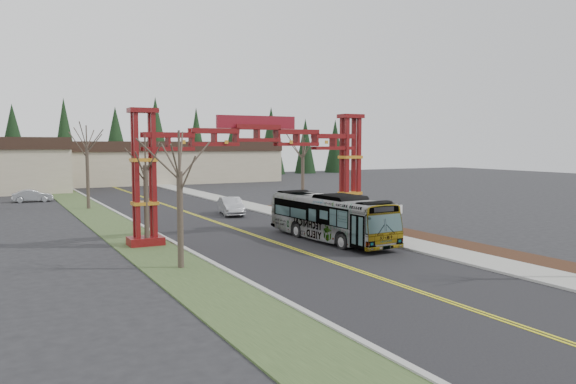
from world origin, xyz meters
TOP-DOWN VIEW (x-y plane):
  - ground at (0.00, 0.00)m, footprint 200.00×200.00m
  - road at (0.00, 25.00)m, footprint 12.00×110.00m
  - lane_line_left at (-0.12, 25.00)m, footprint 0.12×100.00m
  - lane_line_right at (0.12, 25.00)m, footprint 0.12×100.00m
  - curb_right at (6.15, 25.00)m, footprint 0.30×110.00m
  - sidewalk_right at (7.60, 25.00)m, footprint 2.60×110.00m
  - landscape_strip at (10.20, 10.00)m, footprint 2.60×50.00m
  - grass_median at (-8.00, 25.00)m, footprint 4.00×110.00m
  - curb_left at (-6.15, 25.00)m, footprint 0.30×110.00m
  - gateway_arch at (0.00, 18.00)m, footprint 18.20×1.60m
  - retail_building_east at (10.00, 79.95)m, footprint 38.00×20.30m
  - conifer_treeline at (0.25, 92.00)m, footprint 116.10×5.60m
  - transit_bus at (3.63, 14.00)m, footprint 3.34×11.76m
  - silver_sedan at (2.99, 30.19)m, footprint 2.69×5.25m
  - parked_car_far_a at (-12.49, 51.89)m, footprint 4.43×1.83m
  - bare_tree_median_near at (-8.00, 10.43)m, footprint 3.27×3.27m
  - bare_tree_median_mid at (-8.00, 17.59)m, footprint 3.05×3.05m
  - bare_tree_median_far at (-8.00, 41.33)m, footprint 3.43×3.43m
  - bare_tree_right_far at (10.00, 28.97)m, footprint 3.22×3.22m
  - street_sign at (8.80, 13.04)m, footprint 0.52×0.14m
  - barrel_south at (9.64, 16.22)m, footprint 0.50×0.50m
  - barrel_mid at (9.36, 18.11)m, footprint 0.58×0.58m
  - barrel_north at (9.86, 22.65)m, footprint 0.51×0.51m

SIDE VIEW (x-z plane):
  - ground at x=0.00m, z-range 0.00..0.00m
  - road at x=0.00m, z-range 0.00..0.02m
  - lane_line_left at x=-0.12m, z-range 0.02..0.03m
  - lane_line_right at x=0.12m, z-range 0.02..0.03m
  - grass_median at x=-8.00m, z-range 0.00..0.08m
  - landscape_strip at x=10.20m, z-range 0.00..0.12m
  - curb_right at x=6.15m, z-range 0.00..0.15m
  - curb_left at x=-6.15m, z-range 0.00..0.15m
  - sidewalk_right at x=7.60m, z-range 0.01..0.15m
  - barrel_south at x=9.64m, z-range 0.00..0.93m
  - barrel_north at x=9.86m, z-range 0.00..0.94m
  - barrel_mid at x=9.36m, z-range 0.00..1.08m
  - parked_car_far_a at x=-12.49m, z-range 0.00..1.43m
  - silver_sedan at x=2.99m, z-range 0.00..1.65m
  - transit_bus at x=3.63m, z-range 0.00..3.24m
  - street_sign at x=8.80m, z-range 0.50..2.81m
  - retail_building_east at x=10.00m, z-range 0.01..7.01m
  - bare_tree_median_near at x=-8.00m, z-range 1.48..8.82m
  - bare_tree_median_mid at x=-8.00m, z-range 1.59..8.86m
  - bare_tree_right_far at x=10.00m, z-range 1.69..9.41m
  - gateway_arch at x=0.00m, z-range 1.53..10.43m
  - bare_tree_median_far at x=-8.00m, z-range 1.93..10.40m
  - conifer_treeline at x=0.25m, z-range -0.01..12.99m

